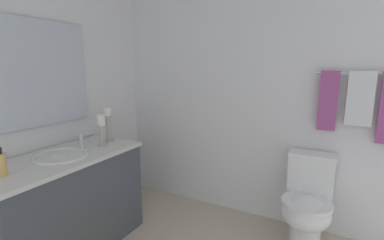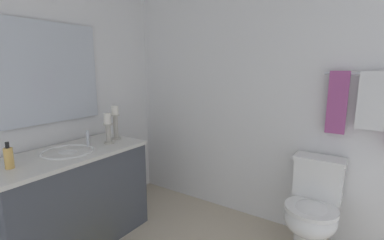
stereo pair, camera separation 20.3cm
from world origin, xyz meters
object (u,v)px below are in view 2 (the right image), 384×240
(candle_holder_short, at_px, (108,128))
(towel_bar, at_px, (375,74))
(sink_basin, at_px, (68,157))
(mirror, at_px, (41,73))
(toilet, at_px, (313,209))
(towel_near_vanity, at_px, (337,103))
(soap_bottle, at_px, (9,158))
(vanity_cabinet, at_px, (72,199))
(towel_center, at_px, (372,101))
(candle_holder_tall, at_px, (115,122))

(candle_holder_short, xyz_separation_m, towel_bar, (1.90, 0.85, 0.47))
(sink_basin, distance_m, mirror, 0.71)
(toilet, height_order, towel_bar, towel_bar)
(toilet, bearing_deg, candle_holder_short, -158.48)
(towel_near_vanity, bearing_deg, mirror, -149.52)
(towel_bar, bearing_deg, soap_bottle, -140.20)
(vanity_cabinet, height_order, toilet, vanity_cabinet)
(vanity_cabinet, bearing_deg, towel_near_vanity, 34.34)
(vanity_cabinet, xyz_separation_m, toilet, (1.66, 0.99, -0.03))
(towel_near_vanity, bearing_deg, towel_bar, 4.64)
(towel_near_vanity, height_order, towel_center, same)
(sink_basin, distance_m, towel_bar, 2.39)
(sink_basin, bearing_deg, mirror, -179.80)
(sink_basin, bearing_deg, soap_bottle, -88.57)
(candle_holder_short, height_order, towel_center, towel_center)
(vanity_cabinet, relative_size, towel_bar, 1.82)
(towel_bar, bearing_deg, sink_basin, -148.42)
(mirror, distance_m, towel_bar, 2.55)
(sink_basin, bearing_deg, vanity_cabinet, -90.00)
(candle_holder_short, xyz_separation_m, soap_bottle, (-0.05, -0.77, -0.07))
(vanity_cabinet, distance_m, towel_near_vanity, 2.25)
(soap_bottle, xyz_separation_m, toilet, (1.65, 1.40, -0.51))
(towel_center, bearing_deg, soap_bottle, -140.51)
(vanity_cabinet, bearing_deg, soap_bottle, -88.56)
(mirror, bearing_deg, vanity_cabinet, -0.01)
(toilet, bearing_deg, vanity_cabinet, -149.38)
(mirror, distance_m, towel_center, 2.55)
(mirror, height_order, towel_center, mirror)
(mirror, relative_size, towel_bar, 1.54)
(vanity_cabinet, height_order, candle_holder_short, candle_holder_short)
(candle_holder_tall, xyz_separation_m, towel_bar, (1.96, 0.72, 0.45))
(sink_basin, distance_m, towel_center, 2.34)
(sink_basin, distance_m, soap_bottle, 0.44)
(towel_center, bearing_deg, sink_basin, -148.81)
(vanity_cabinet, height_order, towel_near_vanity, towel_near_vanity)
(toilet, bearing_deg, soap_bottle, -139.67)
(sink_basin, height_order, candle_holder_short, candle_holder_short)
(vanity_cabinet, bearing_deg, sink_basin, 90.00)
(sink_basin, distance_m, candle_holder_short, 0.40)
(vanity_cabinet, bearing_deg, toilet, 30.62)
(mirror, bearing_deg, toilet, 26.87)
(toilet, height_order, towel_center, towel_center)
(sink_basin, height_order, towel_center, towel_center)
(towel_near_vanity, bearing_deg, candle_holder_short, -153.52)
(toilet, bearing_deg, candle_holder_tall, -163.28)
(vanity_cabinet, xyz_separation_m, candle_holder_short, (0.06, 0.35, 0.54))
(toilet, relative_size, towel_center, 1.75)
(vanity_cabinet, height_order, mirror, mirror)
(candle_holder_short, bearing_deg, vanity_cabinet, -100.17)
(mirror, relative_size, soap_bottle, 5.68)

